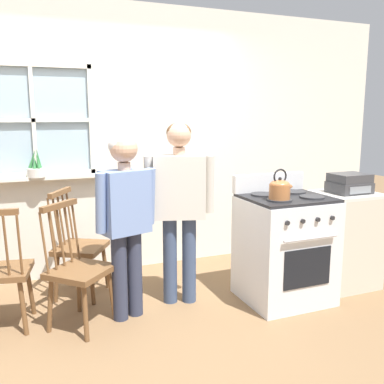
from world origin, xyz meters
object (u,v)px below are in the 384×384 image
(chair_near_stove, at_px, (78,271))
(person_elderly_left, at_px, (125,208))
(side_counter, at_px, (344,239))
(person_teen_center, at_px, (179,196))
(kettle, at_px, (280,189))
(chair_center_cluster, at_px, (0,273))
(stereo, at_px, (349,184))
(potted_plant, at_px, (36,169))
(stove, at_px, (285,247))
(chair_by_window, at_px, (78,248))

(chair_near_stove, bearing_deg, person_elderly_left, -44.83)
(chair_near_stove, bearing_deg, side_counter, -47.72)
(person_teen_center, height_order, kettle, person_teen_center)
(chair_center_cluster, relative_size, stereo, 2.83)
(chair_near_stove, relative_size, potted_plant, 3.57)
(kettle, relative_size, side_counter, 0.27)
(chair_near_stove, bearing_deg, person_teen_center, -37.51)
(chair_center_cluster, relative_size, chair_near_stove, 1.00)
(chair_near_stove, height_order, person_elderly_left, person_elderly_left)
(kettle, xyz_separation_m, stereo, (0.86, 0.17, -0.04))
(chair_center_cluster, xyz_separation_m, kettle, (2.12, -0.49, 0.58))
(stove, distance_m, kettle, 0.59)
(person_teen_center, bearing_deg, stereo, 8.60)
(chair_near_stove, relative_size, stove, 0.89)
(side_counter, bearing_deg, chair_by_window, 163.33)
(person_elderly_left, relative_size, side_counter, 1.63)
(chair_near_stove, bearing_deg, stereo, -48.20)
(person_elderly_left, bearing_deg, stove, -23.93)
(person_elderly_left, distance_m, side_counter, 2.11)
(person_elderly_left, distance_m, person_teen_center, 0.50)
(kettle, bearing_deg, person_teen_center, 149.41)
(potted_plant, bearing_deg, stereo, -24.06)
(chair_near_stove, relative_size, kettle, 3.90)
(chair_center_cluster, distance_m, side_counter, 3.00)
(chair_center_cluster, height_order, side_counter, chair_center_cluster)
(chair_center_cluster, relative_size, person_teen_center, 0.62)
(person_teen_center, relative_size, side_counter, 1.72)
(kettle, distance_m, side_counter, 1.05)
(chair_center_cluster, bearing_deg, chair_near_stove, 172.60)
(chair_by_window, relative_size, stereo, 2.83)
(chair_by_window, bearing_deg, potted_plant, 63.19)
(chair_near_stove, distance_m, person_teen_center, 1.00)
(kettle, bearing_deg, side_counter, 12.20)
(chair_center_cluster, bearing_deg, person_elderly_left, 179.80)
(chair_by_window, height_order, kettle, kettle)
(person_teen_center, bearing_deg, stove, -0.58)
(chair_by_window, bearing_deg, chair_near_stove, -157.14)
(person_elderly_left, bearing_deg, kettle, -30.94)
(person_elderly_left, relative_size, person_teen_center, 0.95)
(stove, bearing_deg, stereo, 2.82)
(person_teen_center, xyz_separation_m, kettle, (0.71, -0.42, 0.08))
(chair_center_cluster, bearing_deg, potted_plant, -100.17)
(person_teen_center, bearing_deg, side_counter, 9.33)
(chair_by_window, xyz_separation_m, side_counter, (2.36, -0.71, 0.01))
(person_teen_center, xyz_separation_m, stereo, (1.57, -0.25, 0.05))
(person_elderly_left, relative_size, stove, 1.35)
(chair_center_cluster, relative_size, potted_plant, 3.57)
(chair_center_cluster, relative_size, person_elderly_left, 0.66)
(person_elderly_left, relative_size, kettle, 5.95)
(kettle, bearing_deg, person_elderly_left, 165.57)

